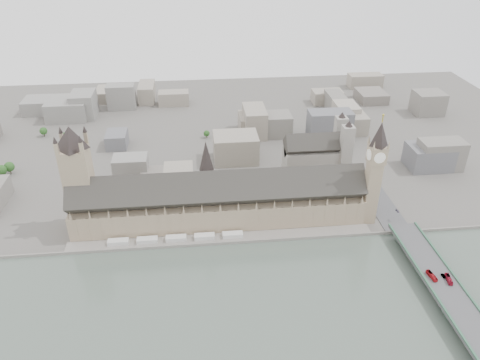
{
  "coord_description": "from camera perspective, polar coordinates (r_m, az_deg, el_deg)",
  "views": [
    {
      "loc": [
        -17.93,
        -341.01,
        253.56
      ],
      "look_at": [
        20.66,
        32.54,
        36.96
      ],
      "focal_mm": 35.0,
      "sensor_mm": 36.0,
      "label": 1
    }
  ],
  "objects": [
    {
      "name": "westminster_bridge",
      "position": [
        397.95,
        23.1,
        -11.59
      ],
      "size": [
        25.0,
        325.0,
        10.25
      ],
      "primitive_type": "cube",
      "color": "#474749",
      "rests_on": "ground"
    },
    {
      "name": "elizabeth_tower",
      "position": [
        429.34,
        16.13,
        1.62
      ],
      "size": [
        17.0,
        17.0,
        107.5
      ],
      "color": "gray",
      "rests_on": "ground"
    },
    {
      "name": "terrace_tents",
      "position": [
        417.53,
        -7.81,
        -7.06
      ],
      "size": [
        118.0,
        7.0,
        4.0
      ],
      "color": "silver",
      "rests_on": "river_terrace"
    },
    {
      "name": "city_skyline_inland",
      "position": [
        631.47,
        -3.89,
        8.1
      ],
      "size": [
        720.0,
        360.0,
        38.0
      ],
      "primitive_type": null,
      "color": "gray",
      "rests_on": "ground"
    },
    {
      "name": "embankment_wall",
      "position": [
        412.48,
        -2.2,
        -7.72
      ],
      "size": [
        600.0,
        1.5,
        3.0
      ],
      "primitive_type": "cube",
      "color": "slate",
      "rests_on": "ground"
    },
    {
      "name": "bridge_parapets",
      "position": [
        367.4,
        26.39,
        -15.33
      ],
      "size": [
        25.0,
        235.0,
        1.15
      ],
      "primitive_type": null,
      "color": "#366349",
      "rests_on": "westminster_bridge"
    },
    {
      "name": "westminster_abbey",
      "position": [
        508.84,
        9.44,
        2.86
      ],
      "size": [
        68.0,
        36.0,
        64.0
      ],
      "color": "gray",
      "rests_on": "ground"
    },
    {
      "name": "park_trees",
      "position": [
        470.55,
        -4.06,
        -1.64
      ],
      "size": [
        110.0,
        30.0,
        15.0
      ],
      "primitive_type": null,
      "color": "#234719",
      "rests_on": "ground"
    },
    {
      "name": "car_silver",
      "position": [
        397.2,
        23.55,
        -10.67
      ],
      "size": [
        2.04,
        5.09,
        1.64
      ],
      "primitive_type": "imported",
      "rotation": [
        0.0,
        0.0,
        0.06
      ],
      "color": "gray",
      "rests_on": "westminster_bridge"
    },
    {
      "name": "central_tower",
      "position": [
        415.98,
        -4.11,
        1.84
      ],
      "size": [
        13.0,
        13.0,
        48.0
      ],
      "color": "tan",
      "rests_on": "ground"
    },
    {
      "name": "red_bus_north",
      "position": [
        392.58,
        22.33,
        -10.74
      ],
      "size": [
        4.39,
        12.45,
        3.4
      ],
      "primitive_type": "imported",
      "rotation": [
        0.0,
        0.0,
        0.13
      ],
      "color": "red",
      "rests_on": "westminster_bridge"
    },
    {
      "name": "victoria_tower",
      "position": [
        429.97,
        -19.18,
        0.7
      ],
      "size": [
        30.0,
        30.0,
        100.0
      ],
      "color": "gray",
      "rests_on": "ground"
    },
    {
      "name": "car_approach",
      "position": [
        460.49,
        18.64,
        -3.59
      ],
      "size": [
        2.67,
        5.28,
        1.47
      ],
      "primitive_type": "imported",
      "rotation": [
        0.0,
        0.0,
        0.12
      ],
      "color": "gray",
      "rests_on": "westminster_bridge"
    },
    {
      "name": "palace_of_westminster",
      "position": [
        428.64,
        -2.57,
        -2.65
      ],
      "size": [
        265.0,
        40.73,
        55.44
      ],
      "color": "gray",
      "rests_on": "ground"
    },
    {
      "name": "ground",
      "position": [
        425.33,
        -2.33,
        -6.65
      ],
      "size": [
        900.0,
        900.0,
        0.0
      ],
      "primitive_type": "plane",
      "color": "#595651",
      "rests_on": "ground"
    },
    {
      "name": "river_terrace",
      "position": [
        418.74,
        -2.27,
        -7.15
      ],
      "size": [
        270.0,
        15.0,
        2.0
      ],
      "primitive_type": "cube",
      "color": "slate",
      "rests_on": "ground"
    },
    {
      "name": "red_bus_south",
      "position": [
        394.52,
        24.1,
        -10.96
      ],
      "size": [
        4.84,
        12.34,
        3.35
      ],
      "primitive_type": "imported",
      "rotation": [
        0.0,
        0.0,
        -0.17
      ],
      "color": "maroon",
      "rests_on": "westminster_bridge"
    }
  ]
}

